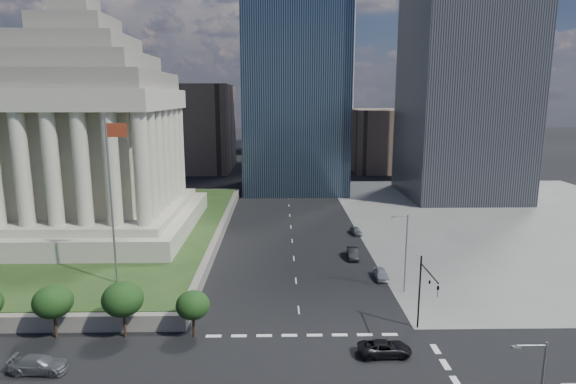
{
  "coord_description": "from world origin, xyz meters",
  "views": [
    {
      "loc": [
        -2.22,
        -31.66,
        24.19
      ],
      "look_at": [
        -1.28,
        17.37,
        14.42
      ],
      "focal_mm": 30.0,
      "sensor_mm": 36.0,
      "label": 1
    }
  ],
  "objects_px": {
    "traffic_signal_ne": "(425,288)",
    "street_lamp_north": "(405,249)",
    "parked_sedan_near": "(381,274)",
    "flagpole": "(112,193)",
    "parked_sedan_far": "(356,231)",
    "war_memorial": "(83,114)",
    "suv_grey": "(39,364)",
    "parked_sedan_mid": "(353,253)",
    "pickup_truck": "(385,348)"
  },
  "relations": [
    {
      "from": "flagpole",
      "to": "traffic_signal_ne",
      "type": "height_order",
      "value": "flagpole"
    },
    {
      "from": "street_lamp_north",
      "to": "pickup_truck",
      "type": "relative_size",
      "value": 1.97
    },
    {
      "from": "traffic_signal_ne",
      "to": "parked_sedan_mid",
      "type": "relative_size",
      "value": 1.72
    },
    {
      "from": "street_lamp_north",
      "to": "flagpole",
      "type": "bearing_deg",
      "value": -178.37
    },
    {
      "from": "parked_sedan_near",
      "to": "parked_sedan_mid",
      "type": "xyz_separation_m",
      "value": [
        -2.5,
        8.6,
        0.07
      ]
    },
    {
      "from": "suv_grey",
      "to": "parked_sedan_near",
      "type": "distance_m",
      "value": 41.31
    },
    {
      "from": "parked_sedan_mid",
      "to": "parked_sedan_far",
      "type": "xyz_separation_m",
      "value": [
        2.5,
        12.79,
        -0.12
      ]
    },
    {
      "from": "war_memorial",
      "to": "suv_grey",
      "type": "xyz_separation_m",
      "value": [
        10.32,
        -40.26,
        -20.65
      ]
    },
    {
      "from": "parked_sedan_mid",
      "to": "street_lamp_north",
      "type": "bearing_deg",
      "value": -67.72
    },
    {
      "from": "parked_sedan_mid",
      "to": "parked_sedan_far",
      "type": "bearing_deg",
      "value": 82.8
    },
    {
      "from": "parked_sedan_near",
      "to": "parked_sedan_mid",
      "type": "relative_size",
      "value": 0.88
    },
    {
      "from": "flagpole",
      "to": "pickup_truck",
      "type": "bearing_deg",
      "value": -25.31
    },
    {
      "from": "street_lamp_north",
      "to": "parked_sedan_far",
      "type": "height_order",
      "value": "street_lamp_north"
    },
    {
      "from": "parked_sedan_near",
      "to": "parked_sedan_far",
      "type": "relative_size",
      "value": 1.09
    },
    {
      "from": "suv_grey",
      "to": "parked_sedan_far",
      "type": "height_order",
      "value": "suv_grey"
    },
    {
      "from": "street_lamp_north",
      "to": "parked_sedan_mid",
      "type": "relative_size",
      "value": 2.16
    },
    {
      "from": "parked_sedan_near",
      "to": "suv_grey",
      "type": "bearing_deg",
      "value": -147.88
    },
    {
      "from": "parked_sedan_near",
      "to": "flagpole",
      "type": "bearing_deg",
      "value": -170.3
    },
    {
      "from": "traffic_signal_ne",
      "to": "street_lamp_north",
      "type": "xyz_separation_m",
      "value": [
        0.83,
        11.3,
        0.41
      ]
    },
    {
      "from": "pickup_truck",
      "to": "suv_grey",
      "type": "distance_m",
      "value": 31.54
    },
    {
      "from": "war_memorial",
      "to": "parked_sedan_near",
      "type": "xyz_separation_m",
      "value": [
        45.5,
        -18.6,
        -20.7
      ]
    },
    {
      "from": "flagpole",
      "to": "parked_sedan_mid",
      "type": "relative_size",
      "value": 4.31
    },
    {
      "from": "traffic_signal_ne",
      "to": "parked_sedan_far",
      "type": "height_order",
      "value": "traffic_signal_ne"
    },
    {
      "from": "parked_sedan_near",
      "to": "parked_sedan_far",
      "type": "bearing_deg",
      "value": 90.5
    },
    {
      "from": "traffic_signal_ne",
      "to": "suv_grey",
      "type": "relative_size",
      "value": 1.56
    },
    {
      "from": "suv_grey",
      "to": "parked_sedan_far",
      "type": "bearing_deg",
      "value": -37.13
    },
    {
      "from": "flagpole",
      "to": "traffic_signal_ne",
      "type": "xyz_separation_m",
      "value": [
        34.33,
        -10.3,
        -7.86
      ]
    },
    {
      "from": "pickup_truck",
      "to": "suv_grey",
      "type": "relative_size",
      "value": 0.99
    },
    {
      "from": "war_memorial",
      "to": "street_lamp_north",
      "type": "bearing_deg",
      "value": -25.92
    },
    {
      "from": "war_memorial",
      "to": "parked_sedan_mid",
      "type": "xyz_separation_m",
      "value": [
        43.0,
        -10.0,
        -20.64
      ]
    },
    {
      "from": "war_memorial",
      "to": "suv_grey",
      "type": "height_order",
      "value": "war_memorial"
    },
    {
      "from": "parked_sedan_far",
      "to": "parked_sedan_mid",
      "type": "bearing_deg",
      "value": -109.17
    },
    {
      "from": "suv_grey",
      "to": "parked_sedan_far",
      "type": "distance_m",
      "value": 55.6
    },
    {
      "from": "street_lamp_north",
      "to": "parked_sedan_far",
      "type": "distance_m",
      "value": 26.34
    },
    {
      "from": "suv_grey",
      "to": "parked_sedan_mid",
      "type": "distance_m",
      "value": 44.54
    },
    {
      "from": "pickup_truck",
      "to": "parked_sedan_near",
      "type": "distance_m",
      "value": 19.76
    },
    {
      "from": "traffic_signal_ne",
      "to": "parked_sedan_far",
      "type": "distance_m",
      "value": 37.4
    },
    {
      "from": "pickup_truck",
      "to": "street_lamp_north",
      "type": "bearing_deg",
      "value": -22.5
    },
    {
      "from": "street_lamp_north",
      "to": "parked_sedan_near",
      "type": "bearing_deg",
      "value": 112.55
    },
    {
      "from": "flagpole",
      "to": "parked_sedan_mid",
      "type": "distance_m",
      "value": 36.04
    },
    {
      "from": "flagpole",
      "to": "suv_grey",
      "type": "distance_m",
      "value": 20.52
    },
    {
      "from": "war_memorial",
      "to": "parked_sedan_far",
      "type": "xyz_separation_m",
      "value": [
        45.5,
        2.79,
        -20.76
      ]
    },
    {
      "from": "pickup_truck",
      "to": "parked_sedan_near",
      "type": "relative_size",
      "value": 1.24
    },
    {
      "from": "traffic_signal_ne",
      "to": "parked_sedan_mid",
      "type": "distance_m",
      "value": 24.96
    },
    {
      "from": "traffic_signal_ne",
      "to": "parked_sedan_near",
      "type": "relative_size",
      "value": 1.95
    },
    {
      "from": "flagpole",
      "to": "street_lamp_north",
      "type": "relative_size",
      "value": 2.0
    },
    {
      "from": "war_memorial",
      "to": "parked_sedan_near",
      "type": "height_order",
      "value": "war_memorial"
    },
    {
      "from": "pickup_truck",
      "to": "suv_grey",
      "type": "height_order",
      "value": "suv_grey"
    },
    {
      "from": "flagpole",
      "to": "street_lamp_north",
      "type": "xyz_separation_m",
      "value": [
        35.16,
        1.0,
        -7.45
      ]
    },
    {
      "from": "flagpole",
      "to": "traffic_signal_ne",
      "type": "bearing_deg",
      "value": -16.71
    }
  ]
}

